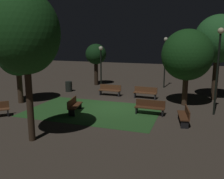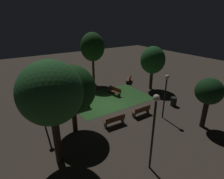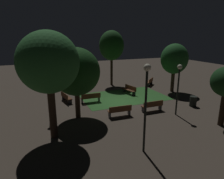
{
  "view_description": "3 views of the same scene",
  "coord_description": "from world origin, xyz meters",
  "px_view_note": "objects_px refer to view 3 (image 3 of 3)",
  "views": [
    {
      "loc": [
        -5.09,
        15.2,
        4.56
      ],
      "look_at": [
        0.28,
        -0.34,
        1.15
      ],
      "focal_mm": 39.54,
      "sensor_mm": 36.0,
      "label": 1
    },
    {
      "loc": [
        -8.54,
        -13.53,
        8.19
      ],
      "look_at": [
        0.81,
        0.58,
        1.36
      ],
      "focal_mm": 28.84,
      "sensor_mm": 36.0,
      "label": 2
    },
    {
      "loc": [
        -7.4,
        -16.11,
        5.97
      ],
      "look_at": [
        -0.44,
        0.82,
        1.01
      ],
      "focal_mm": 32.13,
      "sensor_mm": 36.0,
      "label": 3
    }
  ],
  "objects_px": {
    "bench_back_row": "(66,97)",
    "tree_tall_center": "(174,59)",
    "bench_lawn_edge": "(130,89)",
    "tree_back_right": "(76,72)",
    "bench_front_left": "(91,97)",
    "bench_by_lamp": "(152,105)",
    "lamp_post_near_wall": "(179,80)",
    "tree_back_left": "(112,46)",
    "tree_left_canopy": "(48,63)",
    "bench_path_side": "(150,81)",
    "bench_near_trees": "(120,110)",
    "trash_bin": "(193,101)",
    "lamp_post_plaza_east": "(47,70)",
    "lamp_post_path_center": "(146,94)"
  },
  "relations": [
    {
      "from": "bench_path_side",
      "to": "tree_tall_center",
      "type": "bearing_deg",
      "value": -77.9
    },
    {
      "from": "lamp_post_plaza_east",
      "to": "bench_near_trees",
      "type": "bearing_deg",
      "value": -29.83
    },
    {
      "from": "tree_back_left",
      "to": "tree_tall_center",
      "type": "bearing_deg",
      "value": -47.29
    },
    {
      "from": "bench_path_side",
      "to": "tree_tall_center",
      "type": "xyz_separation_m",
      "value": [
        0.71,
        -3.32,
        3.06
      ]
    },
    {
      "from": "bench_lawn_edge",
      "to": "bench_front_left",
      "type": "distance_m",
      "value": 4.7
    },
    {
      "from": "bench_by_lamp",
      "to": "bench_lawn_edge",
      "type": "xyz_separation_m",
      "value": [
        0.56,
        5.14,
        0.0
      ]
    },
    {
      "from": "bench_path_side",
      "to": "lamp_post_path_center",
      "type": "height_order",
      "value": "lamp_post_path_center"
    },
    {
      "from": "bench_lawn_edge",
      "to": "tree_back_left",
      "type": "distance_m",
      "value": 6.21
    },
    {
      "from": "bench_near_trees",
      "to": "bench_path_side",
      "type": "relative_size",
      "value": 1.11
    },
    {
      "from": "lamp_post_plaza_east",
      "to": "lamp_post_near_wall",
      "type": "bearing_deg",
      "value": -24.33
    },
    {
      "from": "lamp_post_near_wall",
      "to": "lamp_post_path_center",
      "type": "distance_m",
      "value": 6.11
    },
    {
      "from": "bench_by_lamp",
      "to": "tree_back_right",
      "type": "xyz_separation_m",
      "value": [
        -5.87,
        1.04,
        2.98
      ]
    },
    {
      "from": "tree_back_right",
      "to": "tree_back_left",
      "type": "relative_size",
      "value": 0.79
    },
    {
      "from": "bench_near_trees",
      "to": "bench_path_side",
      "type": "xyz_separation_m",
      "value": [
        7.52,
        7.56,
        0.0
      ]
    },
    {
      "from": "tree_tall_center",
      "to": "bench_front_left",
      "type": "bearing_deg",
      "value": -178.56
    },
    {
      "from": "bench_front_left",
      "to": "tree_back_left",
      "type": "relative_size",
      "value": 0.28
    },
    {
      "from": "tree_tall_center",
      "to": "trash_bin",
      "type": "height_order",
      "value": "tree_tall_center"
    },
    {
      "from": "bench_path_side",
      "to": "tree_back_right",
      "type": "xyz_separation_m",
      "value": [
        -10.49,
        -6.52,
        2.98
      ]
    },
    {
      "from": "bench_back_row",
      "to": "tree_back_left",
      "type": "xyz_separation_m",
      "value": [
        6.44,
        4.62,
        4.29
      ]
    },
    {
      "from": "bench_by_lamp",
      "to": "lamp_post_path_center",
      "type": "distance_m",
      "value": 6.64
    },
    {
      "from": "tree_tall_center",
      "to": "tree_back_left",
      "type": "distance_m",
      "value": 7.43
    },
    {
      "from": "bench_by_lamp",
      "to": "bench_lawn_edge",
      "type": "distance_m",
      "value": 5.17
    },
    {
      "from": "bench_near_trees",
      "to": "lamp_post_path_center",
      "type": "relative_size",
      "value": 0.39
    },
    {
      "from": "bench_near_trees",
      "to": "tree_tall_center",
      "type": "height_order",
      "value": "tree_tall_center"
    },
    {
      "from": "tree_back_right",
      "to": "bench_path_side",
      "type": "bearing_deg",
      "value": 31.88
    },
    {
      "from": "bench_near_trees",
      "to": "bench_lawn_edge",
      "type": "height_order",
      "value": "same"
    },
    {
      "from": "bench_near_trees",
      "to": "tree_back_right",
      "type": "xyz_separation_m",
      "value": [
        -2.97,
        1.04,
        2.98
      ]
    },
    {
      "from": "bench_near_trees",
      "to": "tree_back_left",
      "type": "height_order",
      "value": "tree_back_left"
    },
    {
      "from": "tree_back_right",
      "to": "bench_lawn_edge",
      "type": "bearing_deg",
      "value": 32.51
    },
    {
      "from": "bench_path_side",
      "to": "bench_lawn_edge",
      "type": "bearing_deg",
      "value": -149.12
    },
    {
      "from": "tree_back_left",
      "to": "tree_left_canopy",
      "type": "bearing_deg",
      "value": -126.92
    },
    {
      "from": "bench_back_row",
      "to": "lamp_post_plaza_east",
      "type": "relative_size",
      "value": 0.36
    },
    {
      "from": "bench_near_trees",
      "to": "bench_front_left",
      "type": "xyz_separation_m",
      "value": [
        -1.1,
        4.01,
        0.0
      ]
    },
    {
      "from": "bench_back_row",
      "to": "tree_tall_center",
      "type": "relative_size",
      "value": 0.36
    },
    {
      "from": "bench_lawn_edge",
      "to": "tree_back_right",
      "type": "distance_m",
      "value": 8.19
    },
    {
      "from": "bench_back_row",
      "to": "bench_front_left",
      "type": "xyz_separation_m",
      "value": [
        2.08,
        -1.0,
        0.0
      ]
    },
    {
      "from": "bench_by_lamp",
      "to": "trash_bin",
      "type": "relative_size",
      "value": 2.04
    },
    {
      "from": "bench_by_lamp",
      "to": "bench_back_row",
      "type": "relative_size",
      "value": 0.97
    },
    {
      "from": "bench_front_left",
      "to": "bench_path_side",
      "type": "relative_size",
      "value": 1.1
    },
    {
      "from": "tree_left_canopy",
      "to": "trash_bin",
      "type": "bearing_deg",
      "value": 5.0
    },
    {
      "from": "bench_by_lamp",
      "to": "tree_back_left",
      "type": "bearing_deg",
      "value": 87.87
    },
    {
      "from": "bench_near_trees",
      "to": "tree_tall_center",
      "type": "xyz_separation_m",
      "value": [
        8.23,
        4.24,
        3.06
      ]
    },
    {
      "from": "tree_back_right",
      "to": "bench_by_lamp",
      "type": "bearing_deg",
      "value": -10.03
    },
    {
      "from": "tree_left_canopy",
      "to": "bench_lawn_edge",
      "type": "bearing_deg",
      "value": 37.53
    },
    {
      "from": "tree_tall_center",
      "to": "lamp_post_path_center",
      "type": "height_order",
      "value": "tree_tall_center"
    },
    {
      "from": "bench_near_trees",
      "to": "trash_bin",
      "type": "distance_m",
      "value": 6.85
    },
    {
      "from": "tree_tall_center",
      "to": "lamp_post_path_center",
      "type": "distance_m",
      "value": 12.79
    },
    {
      "from": "bench_front_left",
      "to": "tree_back_right",
      "type": "distance_m",
      "value": 4.6
    },
    {
      "from": "tree_back_right",
      "to": "lamp_post_near_wall",
      "type": "relative_size",
      "value": 1.33
    },
    {
      "from": "trash_bin",
      "to": "lamp_post_near_wall",
      "type": "bearing_deg",
      "value": -159.65
    }
  ]
}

